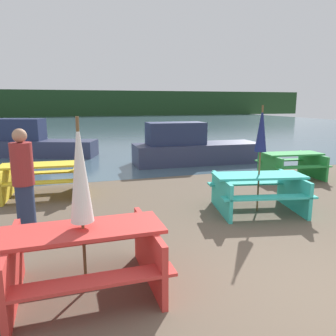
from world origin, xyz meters
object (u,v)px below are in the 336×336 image
(picnic_table_green, at_px, (292,163))
(person, at_px, (24,181))
(boat_second, at_px, (34,143))
(umbrella_navy, at_px, (261,130))
(umbrella_white, at_px, (80,172))
(picnic_table_teal, at_px, (258,189))
(picnic_table_red, at_px, (84,254))
(picnic_table_yellow, at_px, (42,176))
(boat, at_px, (192,148))

(picnic_table_green, distance_m, person, 7.34)
(person, bearing_deg, boat_second, 93.39)
(umbrella_navy, distance_m, person, 4.49)
(picnic_table_green, distance_m, boat_second, 10.00)
(umbrella_white, bearing_deg, picnic_table_teal, 28.23)
(boat_second, distance_m, person, 8.65)
(umbrella_navy, xyz_separation_m, boat_second, (-4.93, 8.87, -1.11))
(picnic_table_red, xyz_separation_m, picnic_table_green, (6.20, 4.22, -0.02))
(picnic_table_red, distance_m, picnic_table_yellow, 4.51)
(boat_second, bearing_deg, picnic_table_red, -61.81)
(umbrella_white, distance_m, boat, 8.53)
(picnic_table_yellow, xyz_separation_m, umbrella_white, (0.69, -4.45, 0.98))
(picnic_table_red, height_order, boat, boat)
(picnic_table_green, bearing_deg, picnic_table_red, -145.72)
(boat, distance_m, boat_second, 6.61)
(picnic_table_yellow, relative_size, boat, 0.41)
(boat_second, bearing_deg, umbrella_white, -61.81)
(boat, bearing_deg, picnic_table_yellow, -147.90)
(picnic_table_red, height_order, picnic_table_teal, picnic_table_red)
(umbrella_white, bearing_deg, picnic_table_red, 0.00)
(picnic_table_green, bearing_deg, boat_second, 138.98)
(picnic_table_red, relative_size, picnic_table_teal, 0.89)
(picnic_table_red, height_order, person, person)
(picnic_table_green, bearing_deg, picnic_table_yellow, 178.11)
(boat, bearing_deg, picnic_table_teal, -95.34)
(picnic_table_red, bearing_deg, boat, 59.70)
(person, bearing_deg, picnic_table_yellow, 86.41)
(umbrella_white, distance_m, boat_second, 10.91)
(umbrella_white, relative_size, boat, 0.44)
(picnic_table_red, bearing_deg, picnic_table_green, 34.28)
(picnic_table_teal, relative_size, person, 1.15)
(umbrella_white, xyz_separation_m, boat, (4.28, 7.33, -0.90))
(picnic_table_yellow, xyz_separation_m, person, (-0.14, -2.29, 0.42))
(picnic_table_red, height_order, picnic_table_yellow, picnic_table_red)
(boat, bearing_deg, picnic_table_green, -56.26)
(umbrella_white, distance_m, person, 2.38)
(umbrella_white, bearing_deg, picnic_table_green, 34.28)
(umbrella_navy, bearing_deg, picnic_table_yellow, 149.37)
(picnic_table_green, distance_m, picnic_table_yellow, 6.90)
(boat, height_order, boat_second, boat_second)
(picnic_table_red, xyz_separation_m, umbrella_white, (-0.00, 0.00, 0.98))
(picnic_table_red, relative_size, boat, 0.39)
(umbrella_navy, relative_size, boat_second, 0.45)
(picnic_table_teal, distance_m, boat_second, 10.15)
(boat, xyz_separation_m, boat_second, (-5.63, 3.46, 0.01))
(picnic_table_yellow, relative_size, umbrella_navy, 0.89)
(picnic_table_teal, xyz_separation_m, picnic_table_yellow, (-4.27, 2.53, 0.00))
(umbrella_navy, relative_size, person, 1.20)
(boat, relative_size, person, 2.61)
(picnic_table_teal, xyz_separation_m, boat, (0.70, 5.41, 0.08))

